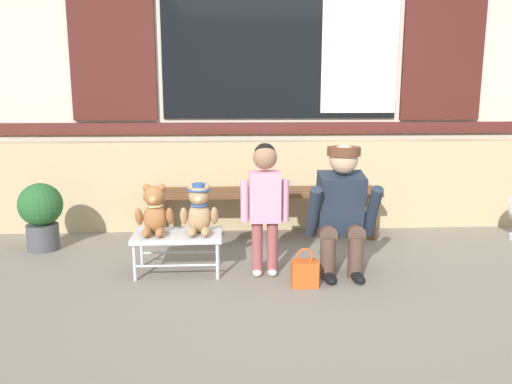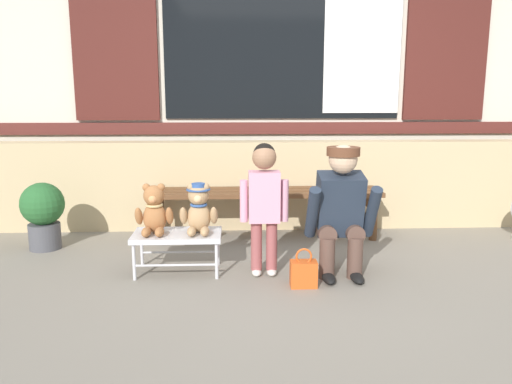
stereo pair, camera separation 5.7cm
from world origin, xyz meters
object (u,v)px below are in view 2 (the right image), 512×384
at_px(handbag_on_ground, 304,273).
at_px(teddy_bear_plain, 154,211).
at_px(child_standing, 264,195).
at_px(wooden_bench_long, 265,197).
at_px(small_display_bench, 177,237).
at_px(teddy_bear_with_hat, 199,209).
at_px(potted_plant, 43,212).
at_px(adult_crouching, 341,210).

bearing_deg(handbag_on_ground, teddy_bear_plain, 162.78).
xyz_separation_m(teddy_bear_plain, child_standing, (0.79, -0.08, 0.13)).
distance_m(wooden_bench_long, small_display_bench, 1.14).
bearing_deg(wooden_bench_long, teddy_bear_with_hat, -120.73).
bearing_deg(potted_plant, teddy_bear_plain, -31.22).
xyz_separation_m(teddy_bear_plain, potted_plant, (-1.03, 0.63, -0.14)).
height_order(small_display_bench, potted_plant, potted_plant).
xyz_separation_m(child_standing, potted_plant, (-1.82, 0.71, -0.27)).
bearing_deg(potted_plant, handbag_on_ground, -24.57).
bearing_deg(wooden_bench_long, child_standing, -93.77).
bearing_deg(adult_crouching, child_standing, 178.58).
relative_size(teddy_bear_with_hat, child_standing, 0.38).
xyz_separation_m(teddy_bear_with_hat, adult_crouching, (1.02, -0.09, 0.01)).
bearing_deg(handbag_on_ground, child_standing, 136.22).
height_order(teddy_bear_plain, potted_plant, teddy_bear_plain).
xyz_separation_m(teddy_bear_with_hat, potted_plant, (-1.35, 0.63, -0.15)).
height_order(small_display_bench, handbag_on_ground, small_display_bench).
distance_m(teddy_bear_plain, adult_crouching, 1.35).
bearing_deg(teddy_bear_with_hat, child_standing, -9.67).
distance_m(adult_crouching, potted_plant, 2.49).
relative_size(teddy_bear_with_hat, handbag_on_ground, 1.34).
relative_size(teddy_bear_plain, teddy_bear_with_hat, 1.00).
bearing_deg(small_display_bench, wooden_bench_long, 52.38).
distance_m(wooden_bench_long, adult_crouching, 1.11).
bearing_deg(adult_crouching, potted_plant, 163.15).
distance_m(child_standing, potted_plant, 1.97).
bearing_deg(handbag_on_ground, wooden_bench_long, 98.86).
xyz_separation_m(small_display_bench, teddy_bear_plain, (-0.16, 0.00, 0.20)).
relative_size(wooden_bench_long, child_standing, 2.19).
bearing_deg(wooden_bench_long, teddy_bear_plain, -133.51).
bearing_deg(small_display_bench, teddy_bear_plain, 179.49).
height_order(adult_crouching, handbag_on_ground, adult_crouching).
bearing_deg(handbag_on_ground, teddy_bear_with_hat, 155.88).
bearing_deg(adult_crouching, wooden_bench_long, 116.14).
distance_m(teddy_bear_with_hat, adult_crouching, 1.03).
distance_m(small_display_bench, handbag_on_ground, 0.96).
height_order(teddy_bear_with_hat, handbag_on_ground, teddy_bear_with_hat).
height_order(wooden_bench_long, handbag_on_ground, wooden_bench_long).
height_order(child_standing, potted_plant, child_standing).
bearing_deg(adult_crouching, small_display_bench, 175.57).
xyz_separation_m(handbag_on_ground, potted_plant, (-2.08, 0.95, 0.23)).
bearing_deg(child_standing, handbag_on_ground, -43.78).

